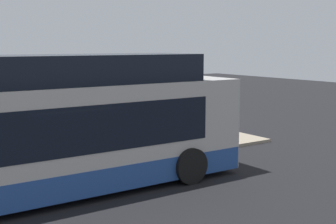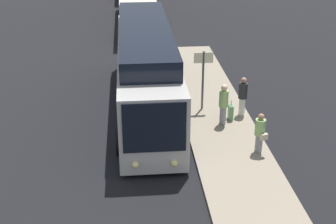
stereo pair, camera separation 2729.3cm
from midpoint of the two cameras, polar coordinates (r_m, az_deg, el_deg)
ground at (r=11.83m, az=-78.38°, el=-32.97°), size 80.00×80.00×0.00m
platform at (r=13.73m, az=-68.55°, el=-25.94°), size 20.00×3.01×0.13m
bus_lead at (r=11.48m, az=-82.77°, el=-24.49°), size 12.41×2.77×3.86m
passenger_boarding at (r=12.40m, az=-49.18°, el=-21.94°), size 0.64×0.50×1.62m
passenger_waiting at (r=12.53m, az=-62.56°, el=-22.58°), size 0.65×0.53×1.85m
passenger_with_bags at (r=13.77m, az=-63.83°, el=-20.35°), size 0.55×0.55×1.80m
suitcase at (r=13.37m, az=-63.03°, el=-24.07°), size 0.36×0.18×0.91m
sign_post at (r=12.62m, az=-71.66°, el=-19.55°), size 0.10×0.87×2.79m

